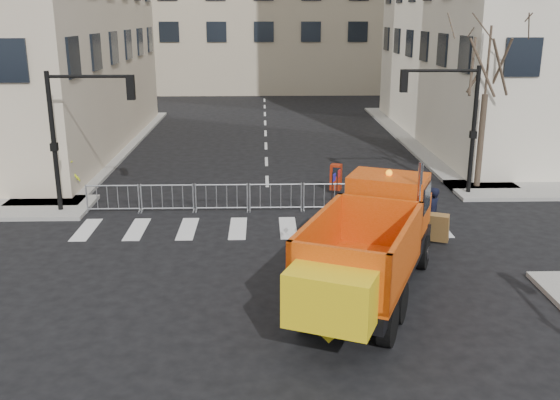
{
  "coord_description": "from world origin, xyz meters",
  "views": [
    {
      "loc": [
        -0.19,
        -15.64,
        7.39
      ],
      "look_at": [
        0.33,
        2.5,
        1.95
      ],
      "focal_mm": 40.0,
      "sensor_mm": 36.0,
      "label": 1
    }
  ],
  "objects_px": {
    "worker": "(67,176)",
    "plow_truck": "(370,243)",
    "cop_a": "(431,214)",
    "cop_c": "(424,217)",
    "cop_b": "(419,214)",
    "newspaper_box": "(336,177)"
  },
  "relations": [
    {
      "from": "worker",
      "to": "newspaper_box",
      "type": "distance_m",
      "value": 11.2
    },
    {
      "from": "cop_b",
      "to": "worker",
      "type": "bearing_deg",
      "value": -32.74
    },
    {
      "from": "plow_truck",
      "to": "newspaper_box",
      "type": "bearing_deg",
      "value": 21.4
    },
    {
      "from": "cop_a",
      "to": "cop_b",
      "type": "xyz_separation_m",
      "value": [
        -0.36,
        0.28,
        -0.11
      ]
    },
    {
      "from": "cop_a",
      "to": "worker",
      "type": "bearing_deg",
      "value": -57.27
    },
    {
      "from": "worker",
      "to": "cop_c",
      "type": "bearing_deg",
      "value": -60.93
    },
    {
      "from": "cop_a",
      "to": "cop_b",
      "type": "relative_size",
      "value": 1.13
    },
    {
      "from": "worker",
      "to": "cop_a",
      "type": "bearing_deg",
      "value": -59.36
    },
    {
      "from": "plow_truck",
      "to": "cop_c",
      "type": "xyz_separation_m",
      "value": [
        2.54,
        4.22,
        -0.67
      ]
    },
    {
      "from": "cop_b",
      "to": "cop_c",
      "type": "relative_size",
      "value": 0.88
    },
    {
      "from": "plow_truck",
      "to": "cop_a",
      "type": "xyz_separation_m",
      "value": [
        2.86,
        4.52,
        -0.67
      ]
    },
    {
      "from": "newspaper_box",
      "to": "plow_truck",
      "type": "bearing_deg",
      "value": -71.99
    },
    {
      "from": "worker",
      "to": "plow_truck",
      "type": "bearing_deg",
      "value": -80.4
    },
    {
      "from": "plow_truck",
      "to": "cop_b",
      "type": "xyz_separation_m",
      "value": [
        2.5,
        4.81,
        -0.78
      ]
    },
    {
      "from": "cop_c",
      "to": "worker",
      "type": "height_order",
      "value": "cop_c"
    },
    {
      "from": "cop_a",
      "to": "newspaper_box",
      "type": "bearing_deg",
      "value": -102.88
    },
    {
      "from": "cop_b",
      "to": "worker",
      "type": "height_order",
      "value": "worker"
    },
    {
      "from": "newspaper_box",
      "to": "cop_c",
      "type": "bearing_deg",
      "value": -50.33
    },
    {
      "from": "cop_a",
      "to": "cop_c",
      "type": "distance_m",
      "value": 0.44
    },
    {
      "from": "worker",
      "to": "cop_b",
      "type": "bearing_deg",
      "value": -58.79
    },
    {
      "from": "plow_truck",
      "to": "worker",
      "type": "distance_m",
      "value": 14.61
    },
    {
      "from": "cop_c",
      "to": "newspaper_box",
      "type": "distance_m",
      "value": 6.54
    }
  ]
}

